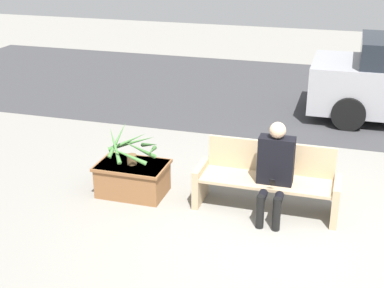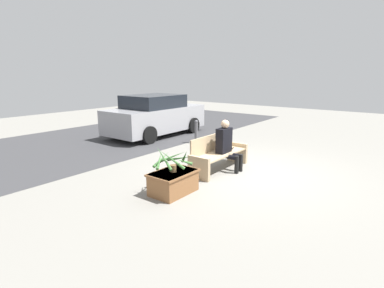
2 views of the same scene
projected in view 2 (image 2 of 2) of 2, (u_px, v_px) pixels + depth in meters
ground_plane at (248, 172)px, 7.42m from camera, size 30.00×30.00×0.00m
road_surface at (97, 139)px, 11.09m from camera, size 20.00×6.00×0.01m
bench at (218, 154)px, 7.56m from camera, size 1.89×0.58×0.87m
person_seated at (226, 143)px, 7.47m from camera, size 0.45×0.60×1.27m
planter_box at (173, 182)px, 6.07m from camera, size 0.97×0.66×0.46m
potted_plant at (172, 160)px, 5.99m from camera, size 0.82×0.78×0.54m
parked_car at (155, 116)px, 11.73m from camera, size 4.07×1.98×1.59m
bollard_post at (196, 131)px, 10.41m from camera, size 0.12×0.12×0.83m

